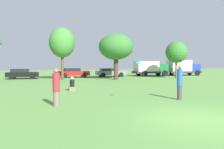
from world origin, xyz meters
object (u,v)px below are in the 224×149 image
(tree_2, at_px, (116,47))
(tree_3, at_px, (176,52))
(parked_car_black, at_px, (22,74))
(parked_car_red, at_px, (73,73))
(delivery_truck_blue, at_px, (182,67))
(parked_car_grey, at_px, (110,72))
(person_catcher, at_px, (180,82))
(person_thrower, at_px, (56,87))
(frisbee, at_px, (138,63))
(bystander_sitting, at_px, (72,85))
(tree_1, at_px, (62,43))
(delivery_truck_green, at_px, (150,68))

(tree_2, height_order, tree_3, tree_2)
(parked_car_black, distance_m, parked_car_red, 6.68)
(delivery_truck_blue, bearing_deg, parked_car_grey, 179.47)
(person_catcher, bearing_deg, delivery_truck_blue, -124.41)
(person_thrower, height_order, tree_2, tree_2)
(frisbee, distance_m, bystander_sitting, 6.41)
(tree_1, distance_m, delivery_truck_green, 14.80)
(tree_3, relative_size, parked_car_red, 1.12)
(tree_3, height_order, parked_car_grey, tree_3)
(person_catcher, xyz_separation_m, tree_3, (10.14, 14.89, 2.47))
(frisbee, height_order, parked_car_red, frisbee)
(delivery_truck_blue, bearing_deg, person_catcher, -123.61)
(person_thrower, distance_m, delivery_truck_green, 25.94)
(parked_car_grey, bearing_deg, parked_car_black, -173.55)
(bystander_sitting, distance_m, tree_2, 12.09)
(tree_1, xyz_separation_m, delivery_truck_green, (13.92, 3.94, -3.14))
(parked_car_black, bearing_deg, delivery_truck_blue, 2.95)
(tree_3, bearing_deg, bystander_sitting, -149.20)
(frisbee, xyz_separation_m, bystander_sitting, (-2.60, 5.63, -1.61))
(delivery_truck_green, distance_m, delivery_truck_blue, 5.73)
(tree_1, xyz_separation_m, parked_car_black, (-4.69, 3.58, -3.74))
(bystander_sitting, height_order, delivery_truck_blue, delivery_truck_blue)
(tree_3, distance_m, parked_car_black, 20.30)
(bystander_sitting, relative_size, parked_car_black, 0.26)
(person_thrower, relative_size, tree_1, 0.28)
(tree_3, xyz_separation_m, delivery_truck_blue, (4.96, 5.40, -2.10))
(person_catcher, height_order, tree_2, tree_2)
(tree_2, bearing_deg, parked_car_grey, 78.62)
(tree_3, distance_m, delivery_truck_blue, 7.63)
(person_thrower, height_order, tree_3, tree_3)
(parked_car_grey, bearing_deg, parked_car_red, -176.02)
(tree_3, bearing_deg, person_thrower, -138.82)
(bystander_sitting, height_order, tree_2, tree_2)
(parked_car_grey, bearing_deg, frisbee, -101.29)
(bystander_sitting, distance_m, delivery_truck_blue, 24.77)
(tree_3, bearing_deg, tree_1, 172.74)
(person_catcher, bearing_deg, parked_car_red, -80.76)
(parked_car_black, xyz_separation_m, delivery_truck_green, (18.61, 0.36, 0.60))
(frisbee, xyz_separation_m, parked_car_grey, (5.33, 20.82, -1.36))
(parked_car_grey, xyz_separation_m, delivery_truck_blue, (12.18, -0.76, 0.67))
(person_catcher, xyz_separation_m, bystander_sitting, (-5.00, 5.86, -0.55))
(person_thrower, xyz_separation_m, delivery_truck_green, (15.97, 20.43, 0.39))
(person_catcher, distance_m, parked_car_red, 21.12)
(tree_3, bearing_deg, tree_2, 177.66)
(tree_3, bearing_deg, frisbee, -130.55)
(frisbee, bearing_deg, tree_1, 97.31)
(bystander_sitting, distance_m, tree_1, 11.62)
(person_catcher, xyz_separation_m, tree_2, (1.75, 15.23, 3.01))
(parked_car_black, bearing_deg, bystander_sitting, -70.72)
(person_catcher, height_order, bystander_sitting, person_catcher)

